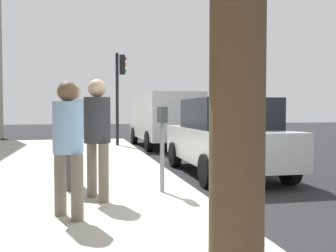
% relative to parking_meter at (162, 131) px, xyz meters
% --- Properties ---
extents(ground_plane, '(80.00, 80.00, 0.00)m').
position_rel_parking_meter_xyz_m(ground_plane, '(-1.48, -0.61, -1.17)').
color(ground_plane, '#232326').
rests_on(ground_plane, ground).
extents(parking_meter, '(0.36, 0.12, 1.41)m').
position_rel_parking_meter_xyz_m(parking_meter, '(0.00, 0.00, 0.00)').
color(parking_meter, gray).
rests_on(parking_meter, sidewalk_slab).
extents(pedestrian_at_meter, '(0.51, 0.40, 1.82)m').
position_rel_parking_meter_xyz_m(pedestrian_at_meter, '(-0.34, 1.07, 0.07)').
color(pedestrian_at_meter, '#726656').
rests_on(pedestrian_at_meter, sidewalk_slab).
extents(pedestrian_bystander, '(0.45, 0.37, 1.71)m').
position_rel_parking_meter_xyz_m(pedestrian_bystander, '(-1.27, 1.46, -0.01)').
color(pedestrian_bystander, '#726656').
rests_on(pedestrian_bystander, sidewalk_slab).
extents(parking_officer, '(0.53, 0.39, 1.81)m').
position_rel_parking_meter_xyz_m(parking_officer, '(0.64, 1.44, 0.06)').
color(parking_officer, '#47474C').
rests_on(parking_officer, sidewalk_slab).
extents(parked_sedan_near, '(4.42, 2.00, 1.77)m').
position_rel_parking_meter_xyz_m(parked_sedan_near, '(2.26, -1.96, -0.27)').
color(parked_sedan_near, silver).
rests_on(parked_sedan_near, ground_plane).
extents(parked_van_far, '(5.25, 2.24, 2.18)m').
position_rel_parking_meter_xyz_m(parked_van_far, '(9.43, -1.96, 0.09)').
color(parked_van_far, silver).
rests_on(parked_van_far, ground_plane).
extents(traffic_signal, '(0.24, 0.44, 3.60)m').
position_rel_parking_meter_xyz_m(traffic_signal, '(9.00, -0.13, 1.41)').
color(traffic_signal, black).
rests_on(traffic_signal, sidewalk_slab).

